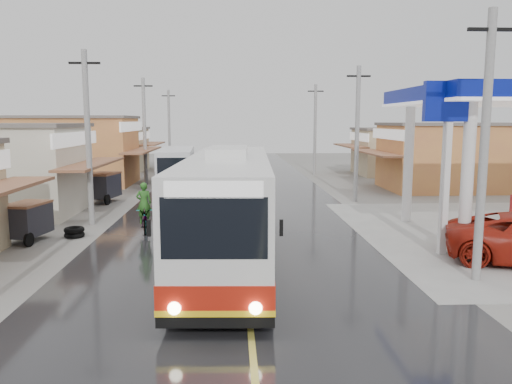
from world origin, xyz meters
The scene contains 13 objects.
ground centered at (0.00, 0.00, 0.00)m, with size 120.00×120.00×0.00m, color slate.
road centered at (0.00, 15.00, 0.01)m, with size 12.00×90.00×0.02m, color black.
centre_line centered at (0.00, 15.00, 0.02)m, with size 0.15×90.00×0.01m, color #D8CC4C.
shopfronts_left centered at (-13.00, 18.00, 0.00)m, with size 11.00×44.00×5.20m, color tan, non-canonical shape.
shopfronts_right centered at (15.00, 12.00, 0.00)m, with size 11.00×44.00×4.80m, color beige, non-canonical shape.
utility_poles_left centered at (-7.00, 16.00, 0.00)m, with size 1.60×50.00×8.00m, color gray, non-canonical shape.
utility_poles_right centered at (7.00, 15.00, 0.00)m, with size 1.60×36.00×8.00m, color gray, non-canonical shape.
coach_bus centered at (-0.52, 2.38, 1.90)m, with size 3.34×12.74×3.95m.
second_bus centered at (-4.38, 21.73, 1.52)m, with size 2.66×8.57×2.81m.
cyclist centered at (-4.21, 7.26, 0.73)m, with size 1.02×2.14×2.22m.
tricycle_near centered at (-8.67, 5.77, 0.90)m, with size 1.69×2.26×1.58m.
tricycle_far centered at (-8.07, 15.51, 1.01)m, with size 1.91×2.54×1.76m.
tyre_stack centered at (-7.01, 6.39, 0.21)m, with size 0.84×0.84×0.43m.
Camera 1 is at (-0.40, -14.32, 4.83)m, focal length 35.00 mm.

